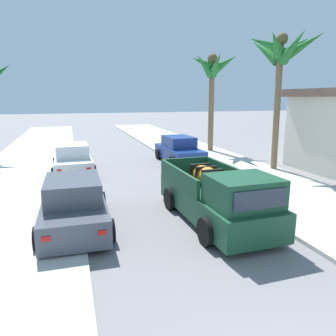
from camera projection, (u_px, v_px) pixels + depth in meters
sidewalk_left at (17, 192)px, 12.83m from camera, size 4.87×60.00×0.12m
sidewalk_right at (244, 174)px, 15.81m from camera, size 4.87×60.00×0.12m
curb_left at (44, 190)px, 13.13m from camera, size 0.16×60.00×0.10m
curb_right at (225, 176)px, 15.51m from camera, size 0.16×60.00×0.10m
pickup_truck at (217, 197)px, 9.74m from camera, size 2.31×5.25×1.80m
car_left_near at (179, 150)px, 19.02m from camera, size 2.15×4.31×1.54m
car_right_near at (73, 160)px, 16.09m from camera, size 2.06×4.28×1.54m
car_left_mid at (74, 205)px, 9.36m from camera, size 2.07×4.28×1.54m
palm_tree_left_fore at (282, 55)px, 15.69m from camera, size 3.14×3.91×6.98m
palm_tree_right_back at (213, 72)px, 21.47m from camera, size 3.52×3.79×6.72m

